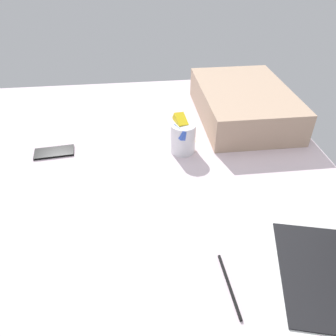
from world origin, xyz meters
The scene contains 5 objects.
bed_mattress centered at (0.00, 0.00, 9.00)cm, with size 180.00×140.00×18.00cm, color silver.
snack_cup centered at (-22.96, 18.73, 23.97)cm, with size 10.89×9.23×13.95cm.
cell_phone centered at (-26.83, -28.11, 18.40)cm, with size 6.80×14.00×0.80cm, color black.
pillow centered at (-45.78, 48.00, 24.50)cm, with size 52.00×36.00×13.00cm, color tan.
charger_cable centered at (34.03, 20.82, 18.30)cm, with size 17.00×0.60×0.60cm, color black.
Camera 1 is at (75.88, 1.65, 85.18)cm, focal length 34.84 mm.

